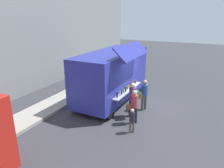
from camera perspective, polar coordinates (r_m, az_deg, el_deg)
The scene contains 8 objects.
ground_plane at distance 12.08m, azimuth 8.30°, elevation -5.67°, with size 60.00×60.00×0.00m, color #38383D.
curb_strip at distance 11.21m, azimuth -21.74°, elevation -8.45°, with size 28.00×1.60×0.15m, color #9E998E.
food_truck_main at distance 12.13m, azimuth 0.08°, elevation 2.61°, with size 5.77×2.94×3.50m.
trash_bin at distance 17.12m, azimuth -0.53°, elevation 3.64°, with size 0.60×0.60×1.04m, color #2D5F37.
customer_front_ordering at distance 11.11m, azimuth 8.85°, elevation -2.33°, with size 0.54×0.40×1.69m.
customer_mid_with_backpack at distance 10.28m, azimuth 5.81°, elevation -3.42°, with size 0.53×0.56×1.77m.
customer_rear_waiting at distance 9.68m, azimuth 6.00°, elevation -5.50°, with size 0.47×0.49×1.67m.
child_near_queue at distance 9.07m, azimuth 5.52°, elevation -9.41°, with size 0.23×0.23×1.13m.
Camera 1 is at (-10.54, -3.29, 4.91)m, focal length 33.36 mm.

